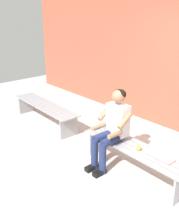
% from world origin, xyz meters
% --- Properties ---
extents(ground_plane, '(10.00, 7.00, 0.04)m').
position_xyz_m(ground_plane, '(1.24, 1.00, -0.02)').
color(ground_plane, '#B2B2AD').
extents(bench_near, '(1.90, 0.50, 0.43)m').
position_xyz_m(bench_near, '(0.00, 0.00, 0.34)').
color(bench_near, gray).
rests_on(bench_near, ground).
extents(bench_far, '(1.97, 0.50, 0.43)m').
position_xyz_m(bench_far, '(2.48, 0.00, 0.34)').
color(bench_far, gray).
rests_on(bench_far, ground).
extents(person_seated, '(0.50, 0.69, 1.24)m').
position_xyz_m(person_seated, '(0.40, 0.10, 0.68)').
color(person_seated, silver).
rests_on(person_seated, ground).
extents(apple, '(0.07, 0.07, 0.07)m').
position_xyz_m(apple, '(-0.08, 0.02, 0.47)').
color(apple, gold).
rests_on(apple, bench_near).
extents(book_open, '(0.42, 0.17, 0.02)m').
position_xyz_m(book_open, '(-0.40, -0.05, 0.44)').
color(book_open, white).
rests_on(book_open, bench_near).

